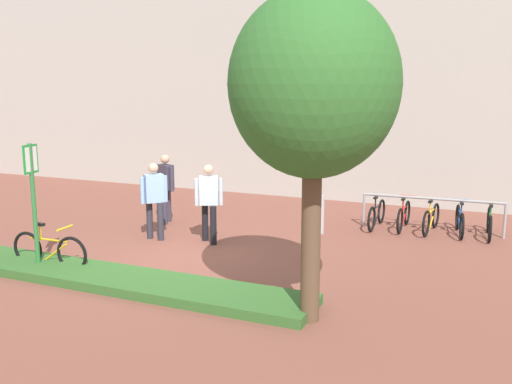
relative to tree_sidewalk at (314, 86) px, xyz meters
The scene contains 11 objects.
ground_plane 5.11m from the tree_sidewalk, 148.08° to the left, with size 60.00×60.00×0.00m, color brown.
building_facade 9.90m from the tree_sidewalk, 109.49° to the left, with size 28.00×1.20×10.00m, color #B2ADA3.
planter_strip 4.80m from the tree_sidewalk, behind, with size 7.00×1.10×0.16m, color #336028.
tree_sidewalk is the anchor object (origin of this frame).
parking_sign_post 5.61m from the tree_sidewalk, behind, with size 0.08×0.36×2.37m.
bike_at_sign 6.04m from the tree_sidewalk, behind, with size 1.68×0.42×0.86m.
bike_rack_cluster 6.73m from the tree_sidewalk, 79.61° to the left, with size 3.21×1.65×0.83m.
bollard_steel 5.73m from the tree_sidewalk, 104.76° to the left, with size 0.16×0.16×0.90m, color #ADADB2.
person_shirt_white 5.09m from the tree_sidewalk, 136.76° to the left, with size 0.55×0.40×1.72m.
person_shirt_blue 5.84m from the tree_sidewalk, 147.78° to the left, with size 0.45×0.48×1.72m.
person_suited_dark 7.05m from the tree_sidewalk, 140.18° to the left, with size 0.57×0.44×1.72m.
Camera 1 is at (5.55, -9.40, 3.37)m, focal length 39.15 mm.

